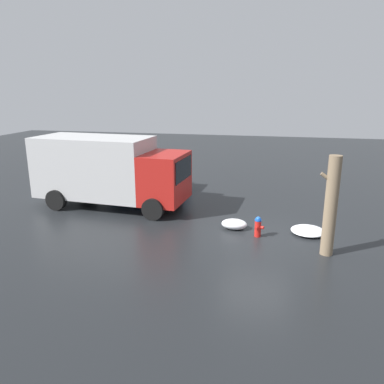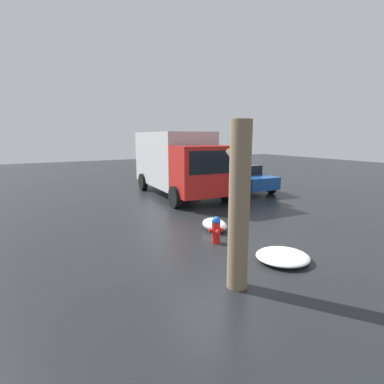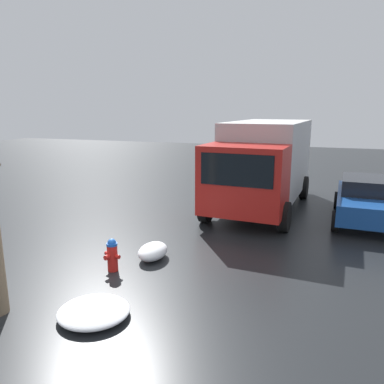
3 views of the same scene
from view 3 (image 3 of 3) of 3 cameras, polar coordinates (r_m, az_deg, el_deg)
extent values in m
plane|color=black|center=(8.76, -11.93, -11.61)|extent=(60.00, 60.00, 0.00)
cylinder|color=red|center=(8.64, -12.02, -9.81)|extent=(0.23, 0.23, 0.59)
cylinder|color=blue|center=(8.53, -12.12, -7.80)|extent=(0.24, 0.24, 0.06)
sphere|color=blue|center=(8.52, -12.13, -7.62)|extent=(0.20, 0.20, 0.20)
cylinder|color=red|center=(8.52, -12.86, -9.69)|extent=(0.13, 0.14, 0.11)
cylinder|color=red|center=(8.51, -11.26, -9.65)|extent=(0.11, 0.12, 0.09)
cylinder|color=red|center=(8.73, -12.79, -9.12)|extent=(0.11, 0.12, 0.09)
cube|color=red|center=(11.23, 7.91, 1.86)|extent=(1.81, 2.58, 2.06)
cube|color=black|center=(10.38, 6.75, 3.31)|extent=(0.18, 2.07, 0.90)
cube|color=#BCBCBC|center=(14.41, 11.51, 5.27)|extent=(5.22, 2.82, 2.64)
cylinder|color=black|center=(11.30, 13.91, -3.69)|extent=(0.92, 0.34, 0.90)
cylinder|color=black|center=(11.92, 2.13, -2.48)|extent=(0.92, 0.34, 0.90)
cylinder|color=black|center=(15.67, 16.68, 0.68)|extent=(0.92, 0.34, 0.90)
cylinder|color=black|center=(16.12, 7.95, 1.42)|extent=(0.92, 0.34, 0.90)
cube|color=#194793|center=(13.17, 25.05, -1.52)|extent=(4.15, 1.96, 0.61)
cube|color=black|center=(13.26, 25.23, 0.96)|extent=(2.03, 1.64, 0.48)
cylinder|color=black|center=(11.88, 20.98, -4.14)|extent=(0.61, 0.23, 0.60)
cylinder|color=black|center=(14.56, 21.24, -1.15)|extent=(0.61, 0.23, 0.60)
ellipsoid|color=white|center=(7.04, -14.74, -17.17)|extent=(1.22, 1.26, 0.21)
ellipsoid|color=white|center=(9.16, -5.99, -8.98)|extent=(0.96, 0.64, 0.38)
camera|label=1|loc=(18.19, -51.76, 12.89)|focal=35.00mm
camera|label=2|loc=(8.75, -68.40, 0.34)|focal=28.00mm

